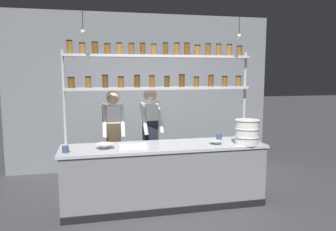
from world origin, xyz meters
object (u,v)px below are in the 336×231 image
container_stack (247,132)px  chef_left (114,134)px  chef_center (150,131)px  cutting_board (133,146)px  prep_bowl_near_left (105,146)px  serving_cup_by_board (219,137)px  prep_bowl_center_front (216,143)px  serving_cup_front (65,149)px  spice_shelf_unit (160,74)px

container_stack → chef_left: bearing=154.7°
chef_left → chef_center: bearing=8.4°
cutting_board → prep_bowl_near_left: prep_bowl_near_left is taller
serving_cup_by_board → container_stack: bearing=-50.6°
chef_center → container_stack: (1.28, -0.99, 0.11)m
chef_left → serving_cup_by_board: 1.69m
chef_left → prep_bowl_center_front: bearing=-28.4°
serving_cup_front → spice_shelf_unit: bearing=19.8°
serving_cup_front → container_stack: bearing=-1.4°
chef_center → prep_bowl_near_left: chef_center is taller
container_stack → cutting_board: (-1.67, 0.21, -0.17)m
chef_left → chef_center: 0.63m
prep_bowl_center_front → chef_left: bearing=151.4°
chef_center → prep_bowl_center_front: size_ratio=8.67×
container_stack → serving_cup_front: 2.59m
spice_shelf_unit → serving_cup_front: (-1.38, -0.50, -1.00)m
chef_center → prep_bowl_near_left: size_ratio=6.54×
prep_bowl_near_left → serving_cup_by_board: serving_cup_by_board is taller
serving_cup_by_board → chef_center: bearing=147.4°
chef_left → container_stack: chef_left is taller
chef_center → serving_cup_front: chef_center is taller
prep_bowl_center_front → serving_cup_by_board: size_ratio=2.04×
chef_left → cutting_board: 0.73m
prep_bowl_center_front → serving_cup_by_board: serving_cup_by_board is taller
chef_left → chef_center: size_ratio=0.99×
cutting_board → prep_bowl_center_front: 1.23m
serving_cup_front → serving_cup_by_board: serving_cup_by_board is taller
spice_shelf_unit → prep_bowl_near_left: (-0.86, -0.38, -1.01)m
chef_center → container_stack: 1.62m
spice_shelf_unit → chef_left: (-0.70, 0.34, -0.98)m
chef_center → prep_bowl_near_left: (-0.79, -0.81, -0.04)m
spice_shelf_unit → prep_bowl_near_left: size_ratio=11.00×
spice_shelf_unit → cutting_board: bearing=-143.0°
container_stack → spice_shelf_unit: bearing=155.1°
serving_cup_front → prep_bowl_center_front: bearing=1.2°
cutting_board → serving_cup_by_board: serving_cup_by_board is taller
spice_shelf_unit → serving_cup_front: bearing=-160.2°
chef_left → serving_cup_front: chef_left is taller
prep_bowl_near_left → serving_cup_by_board: size_ratio=2.70×
chef_left → prep_bowl_near_left: (-0.17, -0.72, -0.03)m
serving_cup_front → serving_cup_by_board: size_ratio=0.94×
chef_center → cutting_board: (-0.39, -0.78, -0.06)m
container_stack → cutting_board: container_stack is taller
chef_left → prep_bowl_center_front: 1.66m
spice_shelf_unit → chef_center: spice_shelf_unit is taller
container_stack → prep_bowl_center_front: container_stack is taller
cutting_board → prep_bowl_near_left: 0.40m
chef_left → prep_bowl_near_left: bearing=-102.9°
chef_left → prep_bowl_near_left: size_ratio=6.48×
container_stack → prep_bowl_near_left: (-2.07, 0.18, -0.15)m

